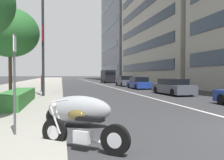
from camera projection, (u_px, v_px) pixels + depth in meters
sidewalk_right_plaza at (30, 86)px, 33.89m from camera, size 160.00×8.90×0.15m
lane_centre_stripe at (99, 84)px, 41.01m from camera, size 110.00×0.16×0.01m
motorcycle_by_sign_pole at (82, 132)px, 5.36m from camera, size 1.46×1.88×1.11m
motorcycle_second_in_row at (78, 110)px, 7.78m from camera, size 1.61×2.28×1.01m
car_approaching_light at (173, 87)px, 19.97m from camera, size 4.71×1.96×1.33m
car_lead_in_lane at (139, 83)px, 28.10m from camera, size 4.54×1.83×1.38m
car_following_behind at (125, 81)px, 34.30m from camera, size 4.23×1.89×1.46m
delivery_van_ahead at (108, 76)px, 47.72m from camera, size 5.53×2.24×2.49m
parking_sign_by_curb at (15, 74)px, 6.13m from camera, size 0.32×0.06×2.60m
street_lamp_with_banners at (47, 23)px, 17.10m from camera, size 1.26×2.33×8.90m
clipped_hedge_bed at (18, 97)px, 12.44m from camera, size 6.06×1.10×0.70m
street_tree_by_lamp_post at (10, 33)px, 15.56m from camera, size 3.76×3.76×5.89m
pedestrian_on_plaza at (42, 83)px, 21.62m from camera, size 0.41×0.28×1.58m
office_tower_far_left_down_avenue at (134, 8)px, 75.90m from camera, size 27.82×16.33×45.44m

